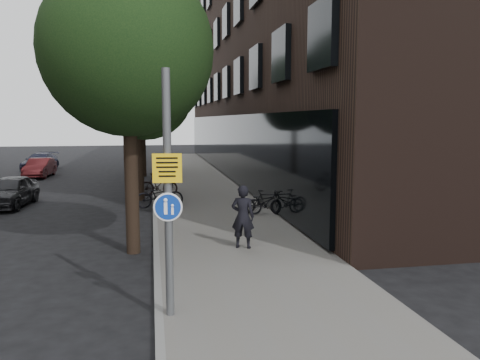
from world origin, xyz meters
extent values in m
plane|color=black|center=(0.00, 0.00, 0.00)|extent=(120.00, 120.00, 0.00)
cube|color=#5F5C57|center=(0.25, 10.00, 0.06)|extent=(4.50, 60.00, 0.12)
cube|color=slate|center=(-2.00, 10.00, 0.07)|extent=(0.15, 60.00, 0.13)
cube|color=black|center=(8.50, 22.00, 9.00)|extent=(12.00, 40.00, 18.00)
cylinder|color=black|center=(-2.60, 4.50, 1.60)|extent=(0.36, 0.36, 3.20)
sphere|color=black|center=(-2.60, 4.50, 5.30)|extent=(4.40, 4.40, 4.40)
sphere|color=black|center=(-2.20, 5.30, 4.30)|extent=(2.64, 2.64, 2.64)
cylinder|color=black|center=(-2.60, 13.00, 1.60)|extent=(0.36, 0.36, 3.20)
sphere|color=black|center=(-2.60, 13.00, 5.30)|extent=(5.00, 5.00, 5.00)
sphere|color=black|center=(-2.20, 13.80, 4.30)|extent=(3.00, 3.00, 3.00)
cylinder|color=black|center=(-2.60, 22.00, 1.60)|extent=(0.36, 0.36, 3.20)
sphere|color=black|center=(-2.60, 22.00, 5.30)|extent=(5.00, 5.00, 5.00)
sphere|color=black|center=(-2.20, 22.80, 4.30)|extent=(3.00, 3.00, 3.00)
cylinder|color=#595B5E|center=(-1.80, -0.01, 2.25)|extent=(0.14, 0.14, 4.27)
cube|color=#DDAC0B|center=(-1.80, -0.01, 2.73)|extent=(0.49, 0.08, 0.49)
cylinder|color=#0D3298|center=(-1.80, -0.01, 2.06)|extent=(0.44, 0.06, 0.44)
cylinder|color=white|center=(-1.80, -0.01, 2.06)|extent=(0.49, 0.07, 0.49)
imported|color=black|center=(0.29, 4.02, 0.97)|extent=(0.73, 0.61, 1.71)
imported|color=black|center=(1.87, 8.35, 0.57)|extent=(1.82, 1.16, 0.90)
imported|color=black|center=(2.00, 8.27, 0.57)|extent=(1.53, 0.57, 0.90)
imported|color=black|center=(-1.80, 10.36, 0.61)|extent=(1.91, 0.85, 0.97)
imported|color=black|center=(-1.80, 13.29, 0.64)|extent=(1.76, 0.64, 1.04)
imported|color=black|center=(-7.83, 12.40, 0.64)|extent=(1.78, 3.83, 1.27)
imported|color=#511719|center=(-8.95, 22.79, 0.59)|extent=(1.39, 3.61, 1.17)
imported|color=black|center=(-9.88, 27.16, 0.61)|extent=(2.13, 4.33, 1.21)
camera|label=1|loc=(-2.05, -7.99, 3.53)|focal=35.00mm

